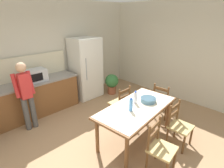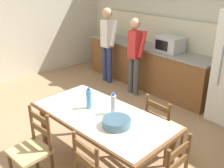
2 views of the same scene
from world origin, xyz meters
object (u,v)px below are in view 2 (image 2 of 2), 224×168
(person_at_counter, at_px, (135,53))
(microwave, at_px, (170,44))
(chair_side_far_right, at_px, (163,128))
(person_at_sink, at_px, (107,42))
(dining_table, at_px, (102,120))
(bottle_near_centre, at_px, (89,99))
(serving_bowl, at_px, (117,122))
(chair_side_near_left, at_px, (32,149))
(bottle_off_centre, at_px, (113,104))

(person_at_counter, bearing_deg, microwave, -41.14)
(chair_side_far_right, distance_m, person_at_sink, 2.96)
(dining_table, height_order, person_at_sink, person_at_sink)
(dining_table, height_order, bottle_near_centre, bottle_near_centre)
(chair_side_far_right, bearing_deg, serving_bowl, 89.28)
(microwave, bearing_deg, chair_side_near_left, -79.02)
(dining_table, height_order, bottle_off_centre, bottle_off_centre)
(bottle_off_centre, distance_m, chair_side_far_right, 0.84)
(chair_side_far_right, xyz_separation_m, chair_side_near_left, (-0.68, -1.53, 0.00))
(serving_bowl, distance_m, chair_side_near_left, 1.06)
(person_at_counter, bearing_deg, bottle_near_centre, -148.76)
(dining_table, bearing_deg, serving_bowl, -6.74)
(person_at_counter, bearing_deg, chair_side_far_right, -124.11)
(microwave, height_order, person_at_sink, person_at_sink)
(chair_side_far_right, bearing_deg, chair_side_near_left, 66.53)
(chair_side_far_right, bearing_deg, dining_table, 66.67)
(bottle_near_centre, relative_size, chair_side_near_left, 0.30)
(bottle_off_centre, relative_size, person_at_sink, 0.16)
(dining_table, height_order, serving_bowl, serving_bowl)
(chair_side_near_left, relative_size, person_at_counter, 0.58)
(bottle_near_centre, height_order, chair_side_near_left, bottle_near_centre)
(dining_table, relative_size, person_at_counter, 1.19)
(microwave, height_order, chair_side_near_left, microwave)
(bottle_near_centre, xyz_separation_m, chair_side_near_left, (-0.12, -0.74, -0.47))
(microwave, distance_m, person_at_sink, 1.44)
(chair_side_near_left, bearing_deg, bottle_off_centre, 57.59)
(person_at_sink, height_order, person_at_counter, person_at_sink)
(chair_side_far_right, relative_size, person_at_sink, 0.54)
(microwave, distance_m, chair_side_far_right, 2.24)
(dining_table, relative_size, serving_bowl, 5.86)
(chair_side_near_left, bearing_deg, microwave, 94.09)
(chair_side_near_left, bearing_deg, bottle_near_centre, 74.23)
(microwave, relative_size, person_at_counter, 0.32)
(bottle_off_centre, distance_m, person_at_counter, 2.38)
(dining_table, distance_m, person_at_counter, 2.43)
(chair_side_far_right, height_order, chair_side_near_left, same)
(person_at_sink, bearing_deg, bottle_off_centre, -127.81)
(person_at_sink, bearing_deg, dining_table, -130.48)
(serving_bowl, distance_m, chair_side_far_right, 0.89)
(chair_side_near_left, bearing_deg, person_at_sink, 118.88)
(microwave, height_order, serving_bowl, microwave)
(microwave, relative_size, chair_side_far_right, 0.55)
(chair_side_far_right, bearing_deg, bottle_off_centre, 68.82)
(microwave, distance_m, person_at_counter, 0.71)
(bottle_near_centre, bearing_deg, bottle_off_centre, 24.25)
(chair_side_far_right, height_order, person_at_counter, person_at_counter)
(serving_bowl, bearing_deg, chair_side_far_right, 88.86)
(bottle_off_centre, height_order, person_at_counter, person_at_counter)
(dining_table, distance_m, chair_side_far_right, 0.87)
(bottle_off_centre, relative_size, chair_side_far_right, 0.30)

